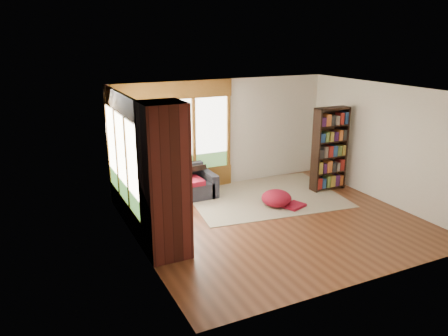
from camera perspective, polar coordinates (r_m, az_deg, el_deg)
name	(u,v)px	position (r m, az deg, el deg)	size (l,w,h in m)	color
floor	(276,221)	(8.88, 6.80, -6.91)	(5.50, 5.50, 0.00)	#4F2916
ceiling	(281,91)	(8.19, 7.44, 9.97)	(5.50, 5.50, 0.00)	white
wall_back	(222,133)	(10.56, -0.22, 4.53)	(5.50, 0.04, 2.60)	silver
wall_front	(373,202)	(6.59, 18.89, -4.22)	(5.50, 0.04, 2.60)	silver
wall_left	(138,179)	(7.38, -11.21, -1.36)	(0.04, 5.00, 2.60)	silver
wall_right	(385,144)	(10.16, 20.31, 2.96)	(0.04, 5.00, 2.60)	silver
windows_back	(176,137)	(10.08, -6.33, 4.11)	(2.82, 0.10, 1.90)	brown
windows_left	(122,158)	(8.49, -13.12, 1.31)	(0.10, 2.62, 1.90)	brown
roller_blind	(113,129)	(9.19, -14.28, 4.99)	(0.03, 0.72, 0.90)	#697F57
brick_chimney	(165,182)	(7.15, -7.77, -1.79)	(0.70, 0.70, 2.60)	#471914
sectional_sofa	(156,195)	(9.45, -8.86, -3.51)	(2.20, 2.20, 0.80)	#24252D
area_rug	(264,196)	(10.18, 5.24, -3.64)	(3.38, 2.59, 0.01)	beige
bookshelf	(330,149)	(10.60, 13.65, 2.40)	(0.85, 0.28, 1.99)	black
pouf	(276,198)	(9.58, 6.86, -3.86)	(0.65, 0.65, 0.35)	maroon
dog_tan	(157,175)	(9.18, -8.80, -0.85)	(1.00, 0.68, 0.52)	brown
dog_brindle	(145,189)	(8.57, -10.28, -2.66)	(0.75, 0.82, 0.40)	black
throw_pillows	(158,173)	(9.37, -8.57, -0.62)	(1.98, 1.68, 0.45)	black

